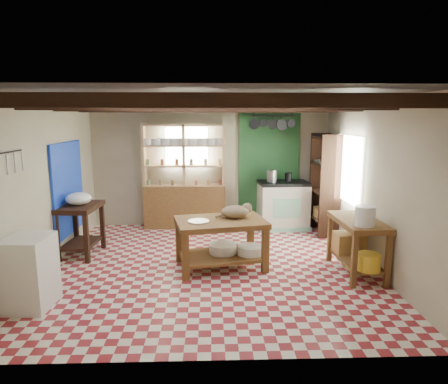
{
  "coord_description": "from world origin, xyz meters",
  "views": [
    {
      "loc": [
        0.01,
        -5.99,
        2.32
      ],
      "look_at": [
        0.22,
        0.3,
        1.13
      ],
      "focal_mm": 32.0,
      "sensor_mm": 36.0,
      "label": 1
    }
  ],
  "objects_px": {
    "work_table": "(221,243)",
    "white_cabinet": "(30,272)",
    "stove": "(283,205)",
    "prep_table": "(81,230)",
    "right_counter": "(357,246)",
    "cat": "(235,212)"
  },
  "relations": [
    {
      "from": "work_table",
      "to": "white_cabinet",
      "type": "xyz_separation_m",
      "value": [
        -2.37,
        -1.25,
        0.06
      ]
    },
    {
      "from": "stove",
      "to": "prep_table",
      "type": "height_order",
      "value": "stove"
    },
    {
      "from": "prep_table",
      "to": "white_cabinet",
      "type": "relative_size",
      "value": 0.98
    },
    {
      "from": "right_counter",
      "to": "cat",
      "type": "relative_size",
      "value": 2.65
    },
    {
      "from": "prep_table",
      "to": "white_cabinet",
      "type": "height_order",
      "value": "white_cabinet"
    },
    {
      "from": "white_cabinet",
      "to": "prep_table",
      "type": "bearing_deg",
      "value": 92.55
    },
    {
      "from": "stove",
      "to": "prep_table",
      "type": "bearing_deg",
      "value": -161.18
    },
    {
      "from": "work_table",
      "to": "cat",
      "type": "relative_size",
      "value": 3.06
    },
    {
      "from": "right_counter",
      "to": "work_table",
      "type": "bearing_deg",
      "value": 170.08
    },
    {
      "from": "right_counter",
      "to": "prep_table",
      "type": "bearing_deg",
      "value": 166.63
    },
    {
      "from": "stove",
      "to": "white_cabinet",
      "type": "height_order",
      "value": "stove"
    },
    {
      "from": "cat",
      "to": "stove",
      "type": "bearing_deg",
      "value": 40.16
    },
    {
      "from": "prep_table",
      "to": "stove",
      "type": "bearing_deg",
      "value": 27.14
    },
    {
      "from": "white_cabinet",
      "to": "right_counter",
      "type": "height_order",
      "value": "white_cabinet"
    },
    {
      "from": "prep_table",
      "to": "work_table",
      "type": "bearing_deg",
      "value": -10.73
    },
    {
      "from": "stove",
      "to": "cat",
      "type": "bearing_deg",
      "value": -122.3
    },
    {
      "from": "white_cabinet",
      "to": "right_counter",
      "type": "bearing_deg",
      "value": 15.18
    },
    {
      "from": "work_table",
      "to": "prep_table",
      "type": "relative_size",
      "value": 1.54
    },
    {
      "from": "right_counter",
      "to": "white_cabinet",
      "type": "bearing_deg",
      "value": -169.08
    },
    {
      "from": "work_table",
      "to": "prep_table",
      "type": "height_order",
      "value": "prep_table"
    },
    {
      "from": "work_table",
      "to": "stove",
      "type": "bearing_deg",
      "value": 46.61
    },
    {
      "from": "cat",
      "to": "prep_table",
      "type": "bearing_deg",
      "value": 146.81
    }
  ]
}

